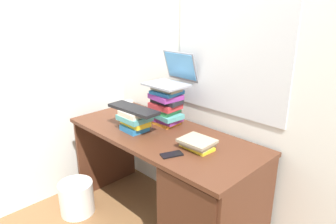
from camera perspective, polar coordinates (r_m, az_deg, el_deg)
The scene contains 13 objects.
ground_plane at distance 2.64m, azimuth -1.00°, elevation -19.13°, with size 6.00×6.00×0.00m, color brown.
wall_back at distance 2.36m, azimuth 5.55°, elevation 10.95°, with size 6.00×0.06×2.60m.
wall_left at distance 2.86m, azimuth -14.79°, elevation 11.86°, with size 0.05×6.00×2.60m, color silver.
desk at distance 2.17m, azimuth 5.78°, elevation -15.35°, with size 1.51×0.66×0.75m.
book_stack_tall at distance 2.36m, azimuth -0.30°, elevation 1.25°, with size 0.25×0.22×0.31m.
book_stack_keyboard_riser at distance 2.29m, azimuth -6.17°, elevation -1.47°, with size 0.23×0.19×0.16m.
book_stack_side at distance 2.02m, azimuth 5.46°, elevation -5.79°, with size 0.22×0.19×0.06m.
laptop at distance 2.35m, azimuth 0.78°, elevation 6.50°, with size 0.31×0.31×0.24m.
keyboard at distance 2.26m, azimuth -6.41°, elevation 0.56°, with size 0.42×0.14×0.02m, color black.
computer_mouse at distance 2.09m, azimuth 3.30°, elevation -5.36°, with size 0.06×0.10×0.04m, color #A5A8AD.
mug at distance 2.72m, azimuth -7.23°, elevation 1.11°, with size 0.11×0.08×0.09m.
cell_phone at distance 1.93m, azimuth 0.68°, elevation -7.85°, with size 0.07×0.14×0.01m, color black.
wastebasket at distance 2.74m, azimuth -16.48°, elevation -14.89°, with size 0.28×0.28×0.27m, color silver.
Camera 1 is at (1.50, -1.42, 1.64)m, focal length 33.07 mm.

